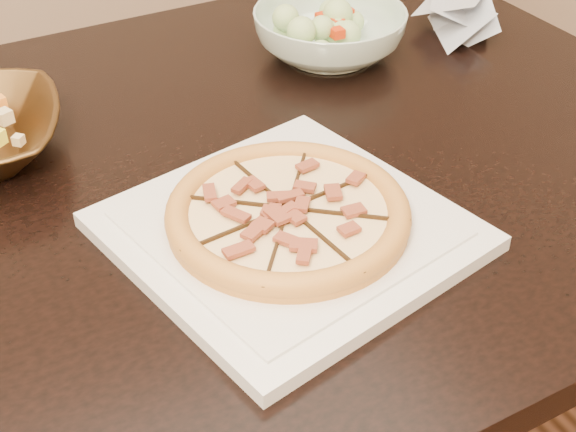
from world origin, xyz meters
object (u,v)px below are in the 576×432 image
plate (288,230)px  pizza (288,213)px  salad_bowl (330,34)px  dining_table (165,240)px

plate → pizza: 0.02m
salad_bowl → plate: bearing=-125.6°
plate → pizza: size_ratio=1.52×
dining_table → salad_bowl: bearing=29.5°
plate → salad_bowl: (0.27, 0.37, 0.03)m
plate → salad_bowl: size_ratio=1.73×
pizza → dining_table: bearing=117.0°
pizza → salad_bowl: bearing=54.4°
salad_bowl → pizza: bearing=-125.6°
dining_table → salad_bowl: salad_bowl is taller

